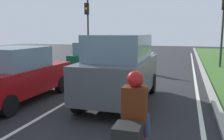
% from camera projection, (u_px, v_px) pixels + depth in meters
% --- Properties ---
extents(ground_plane, '(60.00, 60.00, 0.00)m').
position_uv_depth(ground_plane, '(128.00, 75.00, 13.56)').
color(ground_plane, '#262628').
extents(lane_line_center, '(0.12, 32.00, 0.01)m').
position_uv_depth(lane_line_center, '(116.00, 74.00, 13.77)').
color(lane_line_center, silver).
rests_on(lane_line_center, ground).
extents(lane_line_right_edge, '(0.12, 32.00, 0.01)m').
position_uv_depth(lane_line_right_edge, '(195.00, 78.00, 12.50)').
color(lane_line_right_edge, silver).
rests_on(lane_line_right_edge, ground).
extents(curb_right, '(0.24, 48.00, 0.12)m').
position_uv_depth(curb_right, '(205.00, 78.00, 12.34)').
color(curb_right, '#9E9B93').
rests_on(curb_right, ground).
extents(car_suv_ahead, '(2.01, 4.52, 2.28)m').
position_uv_depth(car_suv_ahead, '(121.00, 68.00, 8.07)').
color(car_suv_ahead, '#474C51').
rests_on(car_suv_ahead, ground).
extents(car_sedan_left_lane, '(1.87, 4.32, 1.86)m').
position_uv_depth(car_sedan_left_lane, '(18.00, 75.00, 8.24)').
color(car_sedan_left_lane, maroon).
rests_on(car_sedan_left_lane, ground).
extents(car_hatchback_far, '(1.82, 3.75, 1.78)m').
position_uv_depth(car_hatchback_far, '(92.00, 57.00, 14.43)').
color(car_hatchback_far, '#0C472D').
rests_on(car_hatchback_far, ground).
extents(motorcycle, '(0.40, 1.90, 1.01)m').
position_uv_depth(motorcycle, '(134.00, 140.00, 4.04)').
color(motorcycle, '#590A0A').
rests_on(motorcycle, ground).
extents(rider_person, '(0.50, 0.40, 1.16)m').
position_uv_depth(rider_person, '(135.00, 103.00, 3.99)').
color(rider_person, '#4C1E0C').
rests_on(rider_person, ground).
extents(traffic_light_near_right, '(0.32, 0.50, 4.91)m').
position_uv_depth(traffic_light_near_right, '(224.00, 17.00, 15.52)').
color(traffic_light_near_right, '#2D2D2D').
rests_on(traffic_light_near_right, ground).
extents(traffic_light_overhead_left, '(0.32, 0.50, 5.03)m').
position_uv_depth(traffic_light_overhead_left, '(87.00, 20.00, 19.28)').
color(traffic_light_overhead_left, '#2D2D2D').
rests_on(traffic_light_overhead_left, ground).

